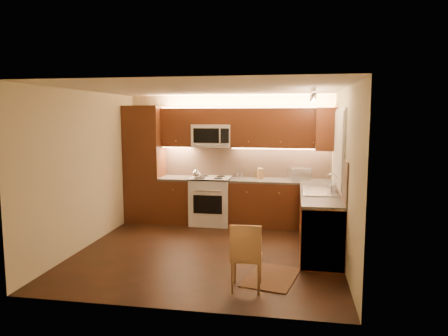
% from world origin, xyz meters
% --- Properties ---
extents(floor, '(4.00, 4.00, 0.01)m').
position_xyz_m(floor, '(0.00, 0.00, 0.00)').
color(floor, black).
rests_on(floor, ground).
extents(ceiling, '(4.00, 4.00, 0.01)m').
position_xyz_m(ceiling, '(0.00, 0.00, 2.50)').
color(ceiling, beige).
rests_on(ceiling, ground).
extents(wall_back, '(4.00, 0.01, 2.50)m').
position_xyz_m(wall_back, '(0.00, 2.00, 1.25)').
color(wall_back, '#C5BA90').
rests_on(wall_back, ground).
extents(wall_front, '(4.00, 0.01, 2.50)m').
position_xyz_m(wall_front, '(0.00, -2.00, 1.25)').
color(wall_front, '#C5BA90').
rests_on(wall_front, ground).
extents(wall_left, '(0.01, 4.00, 2.50)m').
position_xyz_m(wall_left, '(-2.00, 0.00, 1.25)').
color(wall_left, '#C5BA90').
rests_on(wall_left, ground).
extents(wall_right, '(0.01, 4.00, 2.50)m').
position_xyz_m(wall_right, '(2.00, 0.00, 1.25)').
color(wall_right, '#C5BA90').
rests_on(wall_right, ground).
extents(pantry, '(0.70, 0.60, 2.30)m').
position_xyz_m(pantry, '(-1.65, 1.70, 1.15)').
color(pantry, '#46220F').
rests_on(pantry, floor).
extents(base_cab_back_left, '(0.62, 0.60, 0.86)m').
position_xyz_m(base_cab_back_left, '(-0.99, 1.70, 0.43)').
color(base_cab_back_left, '#46220F').
rests_on(base_cab_back_left, floor).
extents(counter_back_left, '(0.62, 0.60, 0.04)m').
position_xyz_m(counter_back_left, '(-0.99, 1.70, 0.88)').
color(counter_back_left, '#3A3734').
rests_on(counter_back_left, base_cab_back_left).
extents(base_cab_back_right, '(1.92, 0.60, 0.86)m').
position_xyz_m(base_cab_back_right, '(1.04, 1.70, 0.43)').
color(base_cab_back_right, '#46220F').
rests_on(base_cab_back_right, floor).
extents(counter_back_right, '(1.92, 0.60, 0.04)m').
position_xyz_m(counter_back_right, '(1.04, 1.70, 0.88)').
color(counter_back_right, '#3A3734').
rests_on(counter_back_right, base_cab_back_right).
extents(base_cab_right, '(0.60, 2.00, 0.86)m').
position_xyz_m(base_cab_right, '(1.70, 0.40, 0.43)').
color(base_cab_right, '#46220F').
rests_on(base_cab_right, floor).
extents(counter_right, '(0.60, 2.00, 0.04)m').
position_xyz_m(counter_right, '(1.70, 0.40, 0.88)').
color(counter_right, '#3A3734').
rests_on(counter_right, base_cab_right).
extents(dishwasher, '(0.58, 0.60, 0.84)m').
position_xyz_m(dishwasher, '(1.70, -0.30, 0.43)').
color(dishwasher, silver).
rests_on(dishwasher, floor).
extents(backsplash_back, '(3.30, 0.02, 0.60)m').
position_xyz_m(backsplash_back, '(0.35, 1.99, 1.20)').
color(backsplash_back, '#A37E63').
rests_on(backsplash_back, wall_back).
extents(backsplash_right, '(0.02, 2.00, 0.60)m').
position_xyz_m(backsplash_right, '(1.99, 0.40, 1.20)').
color(backsplash_right, '#A37E63').
rests_on(backsplash_right, wall_right).
extents(upper_cab_back_left, '(0.62, 0.35, 0.75)m').
position_xyz_m(upper_cab_back_left, '(-0.99, 1.82, 1.88)').
color(upper_cab_back_left, '#46220F').
rests_on(upper_cab_back_left, wall_back).
extents(upper_cab_back_right, '(1.92, 0.35, 0.75)m').
position_xyz_m(upper_cab_back_right, '(1.04, 1.82, 1.88)').
color(upper_cab_back_right, '#46220F').
rests_on(upper_cab_back_right, wall_back).
extents(upper_cab_bridge, '(0.76, 0.35, 0.31)m').
position_xyz_m(upper_cab_bridge, '(-0.30, 1.82, 2.09)').
color(upper_cab_bridge, '#46220F').
rests_on(upper_cab_bridge, wall_back).
extents(upper_cab_right_corner, '(0.35, 0.50, 0.75)m').
position_xyz_m(upper_cab_right_corner, '(1.82, 1.40, 1.88)').
color(upper_cab_right_corner, '#46220F').
rests_on(upper_cab_right_corner, wall_right).
extents(stove, '(0.76, 0.65, 0.92)m').
position_xyz_m(stove, '(-0.30, 1.68, 0.46)').
color(stove, silver).
rests_on(stove, floor).
extents(microwave, '(0.76, 0.38, 0.44)m').
position_xyz_m(microwave, '(-0.30, 1.81, 1.72)').
color(microwave, silver).
rests_on(microwave, wall_back).
extents(window_frame, '(0.03, 1.44, 1.24)m').
position_xyz_m(window_frame, '(1.99, 0.55, 1.60)').
color(window_frame, silver).
rests_on(window_frame, wall_right).
extents(window_blinds, '(0.02, 1.36, 1.16)m').
position_xyz_m(window_blinds, '(1.97, 0.55, 1.60)').
color(window_blinds, silver).
rests_on(window_blinds, wall_right).
extents(sink, '(0.52, 0.86, 0.15)m').
position_xyz_m(sink, '(1.70, 0.55, 0.98)').
color(sink, silver).
rests_on(sink, counter_right).
extents(faucet, '(0.20, 0.04, 0.30)m').
position_xyz_m(faucet, '(1.88, 0.55, 1.05)').
color(faucet, silver).
rests_on(faucet, counter_right).
extents(track_light_bar, '(0.04, 1.20, 0.03)m').
position_xyz_m(track_light_bar, '(1.55, 0.40, 2.46)').
color(track_light_bar, silver).
rests_on(track_light_bar, ceiling).
extents(kettle, '(0.20, 0.20, 0.21)m').
position_xyz_m(kettle, '(-0.54, 1.48, 1.03)').
color(kettle, silver).
rests_on(kettle, stove).
extents(toaster_oven, '(0.46, 0.40, 0.23)m').
position_xyz_m(toaster_oven, '(1.38, 1.75, 1.01)').
color(toaster_oven, silver).
rests_on(toaster_oven, counter_back_right).
extents(knife_block, '(0.13, 0.17, 0.20)m').
position_xyz_m(knife_block, '(0.65, 1.81, 1.00)').
color(knife_block, '#966D43').
rests_on(knife_block, counter_back_right).
extents(spice_jar_a, '(0.05, 0.05, 0.10)m').
position_xyz_m(spice_jar_a, '(0.18, 1.92, 0.95)').
color(spice_jar_a, silver).
rests_on(spice_jar_a, counter_back_right).
extents(spice_jar_b, '(0.05, 0.05, 0.09)m').
position_xyz_m(spice_jar_b, '(0.55, 1.93, 0.95)').
color(spice_jar_b, brown).
rests_on(spice_jar_b, counter_back_right).
extents(spice_jar_c, '(0.06, 0.06, 0.09)m').
position_xyz_m(spice_jar_c, '(0.28, 1.84, 0.95)').
color(spice_jar_c, silver).
rests_on(spice_jar_c, counter_back_right).
extents(spice_jar_d, '(0.04, 0.04, 0.09)m').
position_xyz_m(spice_jar_d, '(0.63, 1.84, 0.94)').
color(spice_jar_d, '#AA6A33').
rests_on(spice_jar_d, counter_back_right).
extents(soap_bottle, '(0.11, 0.11, 0.19)m').
position_xyz_m(soap_bottle, '(1.94, 0.75, 0.99)').
color(soap_bottle, silver).
rests_on(soap_bottle, counter_right).
extents(rug, '(0.79, 1.02, 0.01)m').
position_xyz_m(rug, '(1.03, -0.90, 0.01)').
color(rug, black).
rests_on(rug, floor).
extents(dining_chair, '(0.38, 0.38, 0.84)m').
position_xyz_m(dining_chair, '(0.75, -1.31, 0.42)').
color(dining_chair, '#966D43').
rests_on(dining_chair, floor).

